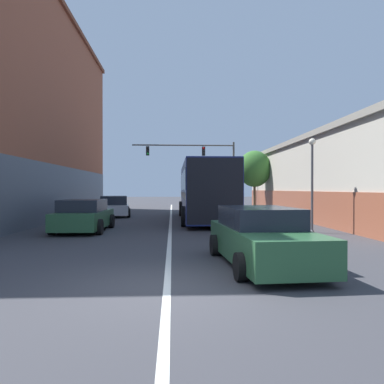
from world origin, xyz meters
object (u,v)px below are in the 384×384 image
(parked_car_left_mid, at_px, (84,216))
(street_tree_near, at_px, (255,169))
(traffic_signal_gantry, at_px, (202,160))
(hatchback_foreground, at_px, (262,238))
(street_lamp, at_px, (312,182))
(parked_car_left_near, at_px, (114,207))
(bus, at_px, (205,189))

(parked_car_left_mid, bearing_deg, street_tree_near, -38.86)
(traffic_signal_gantry, height_order, street_tree_near, traffic_signal_gantry)
(hatchback_foreground, xyz_separation_m, street_tree_near, (4.21, 19.76, 2.73))
(parked_car_left_mid, height_order, street_lamp, street_lamp)
(parked_car_left_near, bearing_deg, hatchback_foreground, -167.53)
(street_tree_near, bearing_deg, street_lamp, -92.19)
(bus, relative_size, traffic_signal_gantry, 1.25)
(parked_car_left_near, xyz_separation_m, street_lamp, (9.78, -9.85, 1.50))
(bus, bearing_deg, parked_car_left_mid, 133.09)
(bus, height_order, parked_car_left_near, bus)
(hatchback_foreground, distance_m, parked_car_left_near, 17.41)
(hatchback_foreground, height_order, traffic_signal_gantry, traffic_signal_gantry)
(parked_car_left_mid, height_order, traffic_signal_gantry, traffic_signal_gantry)
(street_lamp, bearing_deg, street_tree_near, 87.81)
(parked_car_left_near, bearing_deg, street_tree_near, -79.39)
(hatchback_foreground, bearing_deg, parked_car_left_mid, 34.91)
(hatchback_foreground, relative_size, traffic_signal_gantry, 0.52)
(parked_car_left_near, xyz_separation_m, parked_car_left_mid, (0.07, -8.81, 0.02))
(traffic_signal_gantry, distance_m, street_lamp, 18.17)
(hatchback_foreground, bearing_deg, parked_car_left_near, 16.65)
(bus, height_order, parked_car_left_mid, bus)
(bus, xyz_separation_m, parked_car_left_mid, (-5.72, -5.30, -1.17))
(parked_car_left_mid, xyz_separation_m, street_tree_near, (10.22, 12.26, 2.72))
(bus, xyz_separation_m, street_lamp, (3.99, -6.34, 0.31))
(hatchback_foreground, bearing_deg, street_lamp, -33.60)
(hatchback_foreground, height_order, street_tree_near, street_tree_near)
(parked_car_left_near, relative_size, parked_car_left_mid, 1.00)
(hatchback_foreground, bearing_deg, street_tree_near, -15.80)
(bus, bearing_deg, street_tree_near, -32.56)
(bus, relative_size, parked_car_left_mid, 2.62)
(bus, distance_m, parked_car_left_mid, 7.88)
(parked_car_left_mid, distance_m, street_tree_near, 16.19)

